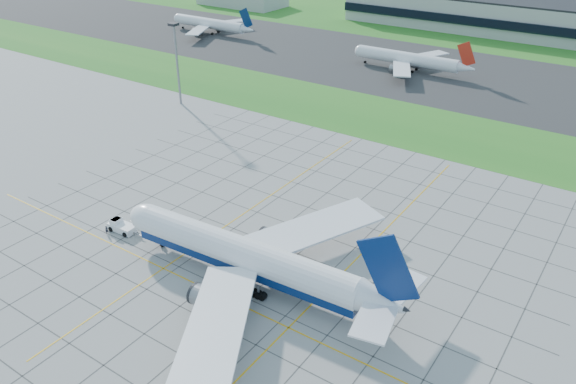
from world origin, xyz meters
name	(u,v)px	position (x,y,z in m)	size (l,w,h in m)	color
ground	(212,282)	(0.00, 0.00, 0.00)	(1400.00, 1400.00, 0.00)	gray
grass_median	(414,125)	(0.00, 90.00, 0.02)	(700.00, 35.00, 0.04)	#206B1E
asphalt_taxiway	(475,79)	(0.00, 145.00, 0.03)	(700.00, 75.00, 0.04)	#383838
grass_far	(545,25)	(0.00, 255.00, 0.02)	(700.00, 145.00, 0.04)	#206B1E
apron_markings	(252,253)	(0.43, 11.09, 0.02)	(120.00, 130.00, 0.03)	#474744
light_mast	(176,54)	(-70.00, 65.00, 16.18)	(2.50, 2.50, 25.60)	gray
airliner	(247,257)	(4.92, 4.14, 5.03)	(58.48, 59.14, 18.40)	white
pushback_tug	(121,226)	(-26.36, 2.45, 1.08)	(8.80, 3.35, 2.43)	white
crew_near	(107,230)	(-28.00, 0.06, 0.86)	(0.63, 0.41, 1.72)	black
distant_jet_0	(210,24)	(-127.75, 145.41, 4.49)	(45.98, 42.66, 14.08)	white
distant_jet_1	(409,59)	(-24.64, 141.05, 4.49)	(45.58, 42.66, 14.08)	white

